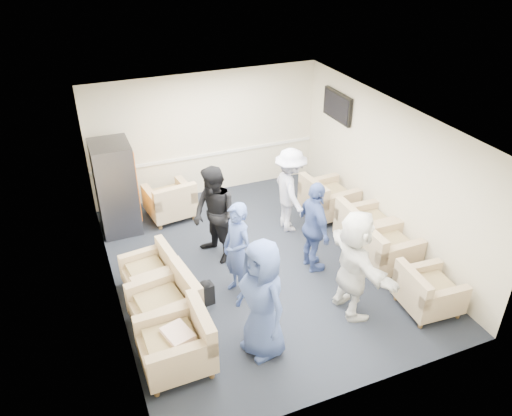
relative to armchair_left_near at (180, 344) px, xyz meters
name	(u,v)px	position (x,y,z in m)	size (l,w,h in m)	color
floor	(261,264)	(1.91, 1.71, -0.37)	(6.00, 6.00, 0.00)	black
ceiling	(261,121)	(1.91, 1.71, 2.33)	(6.00, 6.00, 0.00)	white
back_wall	(207,135)	(1.91, 4.71, 0.98)	(5.00, 0.02, 2.70)	beige
front_wall	(360,314)	(1.91, -1.29, 0.98)	(5.00, 0.02, 2.70)	beige
left_wall	(107,230)	(-0.59, 1.71, 0.98)	(0.02, 6.00, 2.70)	beige
right_wall	(388,173)	(4.41, 1.71, 0.98)	(0.02, 6.00, 2.70)	beige
chair_rail	(208,155)	(1.91, 4.69, 0.53)	(4.98, 0.04, 0.06)	white
tv	(337,106)	(4.34, 3.51, 1.68)	(0.10, 1.00, 0.58)	black
armchair_left_near	(180,344)	(0.00, 0.00, 0.00)	(0.95, 0.95, 0.75)	tan
armchair_left_mid	(169,306)	(0.05, 0.84, -0.01)	(1.03, 1.03, 0.73)	tan
armchair_left_far	(153,273)	(0.01, 1.78, -0.06)	(0.88, 0.88, 0.63)	tan
armchair_right_near	(426,293)	(3.83, -0.35, -0.04)	(0.88, 0.88, 0.67)	tan
armchair_right_midnear	(382,249)	(3.84, 0.84, 0.00)	(0.94, 0.94, 0.74)	tan
armchair_right_midfar	(365,229)	(3.92, 1.52, 0.00)	(0.95, 0.95, 0.75)	tan
armchair_right_far	(326,200)	(3.80, 2.76, 0.00)	(1.00, 1.00, 0.74)	tan
armchair_corner	(171,202)	(0.84, 3.89, -0.02)	(1.00, 1.00, 0.71)	tan
vending_machine	(116,187)	(-0.19, 3.89, 0.54)	(0.74, 0.86, 1.81)	#515059
backpack	(205,292)	(0.69, 1.09, -0.14)	(0.28, 0.22, 0.44)	black
pillow	(178,335)	(-0.02, 0.00, 0.18)	(0.42, 0.32, 0.12)	white
person_front_left	(262,299)	(1.14, -0.16, 0.55)	(0.90, 0.58, 1.83)	#3D5294
person_mid_left	(237,251)	(1.27, 1.15, 0.46)	(0.60, 0.40, 1.66)	#3D5294
person_back_left	(214,215)	(1.24, 2.21, 0.52)	(0.87, 0.68, 1.79)	black
person_back_right	(290,190)	(2.89, 2.61, 0.48)	(1.09, 0.63, 1.69)	white
person_mid_right	(314,228)	(2.71, 1.28, 0.47)	(0.98, 0.41, 1.67)	#3D5294
person_front_right	(354,264)	(2.74, 0.08, 0.52)	(1.66, 0.53, 1.79)	white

